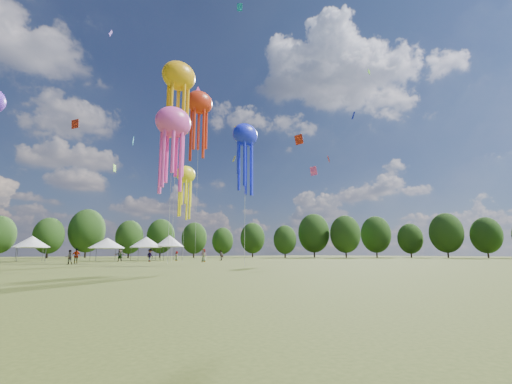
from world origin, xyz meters
TOP-DOWN VIEW (x-y plane):
  - ground at (0.00, 0.00)m, footprint 300.00×300.00m
  - spectator_near at (-9.28, 37.27)m, footprint 0.81×0.66m
  - spectators_far at (2.23, 45.13)m, footprint 32.30×12.23m
  - festival_tents at (-4.00, 55.78)m, footprint 35.11×10.42m
  - show_kites at (2.48, 40.70)m, footprint 36.00×31.95m
  - small_kites at (-0.10, 40.46)m, footprint 63.12×47.18m
  - treeline at (-3.87, 62.51)m, footprint 201.57×95.24m

SIDE VIEW (x-z plane):
  - ground at x=0.00m, z-range 0.00..0.00m
  - spectator_near at x=-9.28m, z-range 0.00..1.58m
  - spectators_far at x=2.23m, z-range -0.04..1.85m
  - festival_tents at x=-4.00m, z-range 0.95..5.41m
  - treeline at x=-3.87m, z-range -0.17..13.26m
  - show_kites at x=2.48m, z-range 5.28..36.97m
  - small_kites at x=-0.10m, z-range 12.31..52.79m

